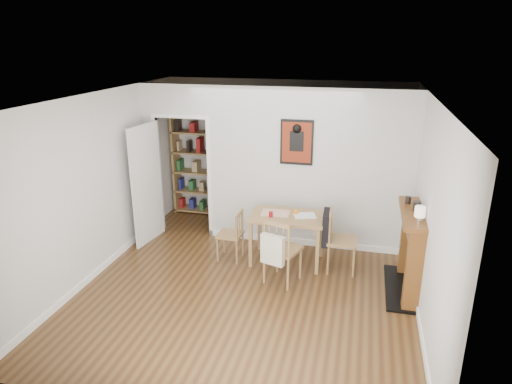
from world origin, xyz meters
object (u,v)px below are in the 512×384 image
(mantel_lamp, at_px, (420,213))
(fireplace, at_px, (412,249))
(chair_right, at_px, (341,240))
(notebook, at_px, (305,216))
(dining_table, at_px, (287,221))
(ceramic_jar_a, at_px, (417,206))
(bookshelf, at_px, (196,162))
(red_glass, at_px, (271,214))
(ceramic_jar_b, at_px, (408,200))
(chair_front, at_px, (282,250))
(orange_fruit, at_px, (296,212))
(chair_left, at_px, (230,235))

(mantel_lamp, bearing_deg, fireplace, 89.43)
(chair_right, xyz_separation_m, notebook, (-0.56, 0.13, 0.28))
(dining_table, xyz_separation_m, notebook, (0.26, 0.03, 0.10))
(chair_right, xyz_separation_m, ceramic_jar_a, (0.96, -0.31, 0.73))
(bookshelf, relative_size, notebook, 6.50)
(notebook, bearing_deg, red_glass, -163.37)
(red_glass, height_order, notebook, red_glass)
(ceramic_jar_a, distance_m, ceramic_jar_b, 0.27)
(dining_table, distance_m, ceramic_jar_b, 1.77)
(bookshelf, height_order, ceramic_jar_b, bookshelf)
(red_glass, xyz_separation_m, ceramic_jar_b, (1.92, -0.03, 0.40))
(ceramic_jar_b, bearing_deg, chair_front, -163.60)
(bookshelf, relative_size, orange_fruit, 27.82)
(red_glass, height_order, ceramic_jar_b, ceramic_jar_b)
(notebook, relative_size, ceramic_jar_b, 3.21)
(chair_right, distance_m, chair_front, 0.94)
(dining_table, relative_size, ceramic_jar_b, 11.38)
(dining_table, xyz_separation_m, chair_right, (0.81, -0.09, -0.18))
(bookshelf, bearing_deg, notebook, -35.32)
(chair_left, bearing_deg, dining_table, 7.94)
(dining_table, relative_size, chair_right, 1.18)
(bookshelf, relative_size, red_glass, 25.06)
(fireplace, relative_size, ceramic_jar_a, 10.07)
(dining_table, xyz_separation_m, ceramic_jar_a, (1.78, -0.40, 0.55))
(chair_left, xyz_separation_m, notebook, (1.13, 0.16, 0.37))
(bookshelf, distance_m, fireplace, 4.45)
(dining_table, bearing_deg, fireplace, -14.11)
(chair_right, bearing_deg, fireplace, -20.23)
(chair_right, relative_size, red_glass, 11.57)
(red_glass, bearing_deg, bookshelf, 135.81)
(chair_front, xyz_separation_m, ceramic_jar_b, (1.64, 0.48, 0.71))
(chair_left, relative_size, chair_right, 0.85)
(dining_table, xyz_separation_m, fireplace, (1.77, -0.45, -0.06))
(dining_table, xyz_separation_m, orange_fruit, (0.11, 0.08, 0.13))
(orange_fruit, relative_size, ceramic_jar_b, 0.75)
(chair_left, bearing_deg, chair_right, 1.00)
(chair_left, bearing_deg, mantel_lamp, -14.77)
(orange_fruit, xyz_separation_m, notebook, (0.14, -0.04, -0.03))
(ceramic_jar_b, bearing_deg, orange_fruit, 172.00)
(dining_table, distance_m, bookshelf, 2.73)
(chair_front, relative_size, ceramic_jar_a, 7.87)
(bookshelf, bearing_deg, chair_front, -47.42)
(dining_table, height_order, bookshelf, bookshelf)
(chair_front, distance_m, ceramic_jar_a, 1.89)
(fireplace, distance_m, mantel_lamp, 0.77)
(orange_fruit, bearing_deg, bookshelf, 143.71)
(chair_left, distance_m, bookshelf, 2.28)
(chair_left, height_order, bookshelf, bookshelf)
(fireplace, relative_size, notebook, 3.94)
(chair_left, xyz_separation_m, fireplace, (2.65, -0.32, 0.21))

